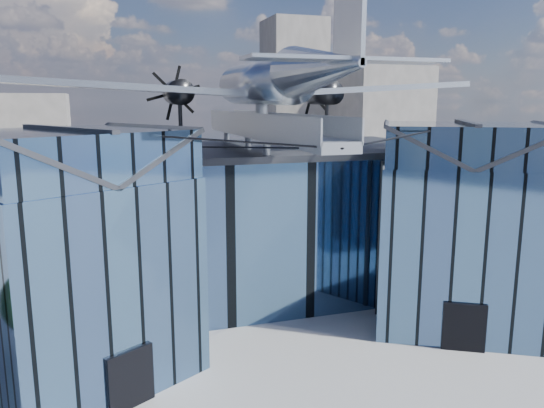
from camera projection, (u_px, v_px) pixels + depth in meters
name	position (u px, v px, depth m)	size (l,w,h in m)	color
ground_plane	(283.00, 337.00, 29.62)	(120.00, 120.00, 0.00)	gray
museum	(254.00, 219.00, 34.00)	(32.88, 24.50, 17.60)	#46678F
bg_towers	(176.00, 122.00, 75.29)	(77.00, 24.50, 26.00)	slate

